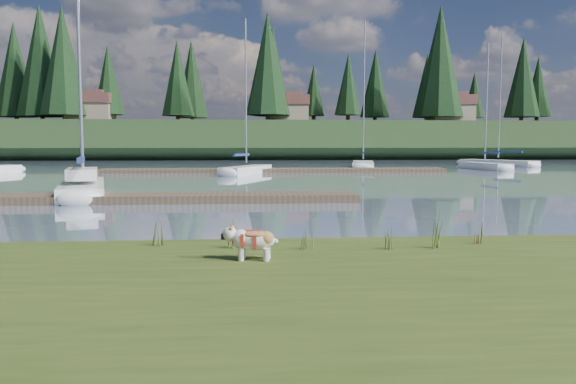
{
  "coord_description": "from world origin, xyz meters",
  "views": [
    {
      "loc": [
        -0.25,
        -12.34,
        2.21
      ],
      "look_at": [
        0.67,
        -0.5,
        1.17
      ],
      "focal_mm": 35.0,
      "sensor_mm": 36.0,
      "label": 1
    }
  ],
  "objects": [
    {
      "name": "bulldog",
      "position": [
        -0.13,
        -3.48,
        0.68
      ],
      "size": [
        0.89,
        0.44,
        0.53
      ],
      "rotation": [
        0.0,
        0.0,
        3.0
      ],
      "color": "silver",
      "rests_on": "bank"
    },
    {
      "name": "sailboat_bg_2",
      "position": [
        0.13,
        28.64,
        0.33
      ],
      "size": [
        4.22,
        7.29,
        11.07
      ],
      "rotation": [
        0.0,
        0.0,
        1.16
      ],
      "color": "white",
      "rests_on": "ground"
    },
    {
      "name": "house_0",
      "position": [
        -22.0,
        70.0,
        7.31
      ],
      "size": [
        6.3,
        5.3,
        4.65
      ],
      "color": "gray",
      "rests_on": "ridge"
    },
    {
      "name": "weed_4",
      "position": [
        2.25,
        -2.72,
        0.53
      ],
      "size": [
        0.17,
        0.14,
        0.44
      ],
      "color": "#475B23",
      "rests_on": "bank"
    },
    {
      "name": "dock_near",
      "position": [
        -4.0,
        9.0,
        0.15
      ],
      "size": [
        16.0,
        2.0,
        0.3
      ],
      "primitive_type": "cube",
      "color": "#4C3D2C",
      "rests_on": "ground"
    },
    {
      "name": "weed_0",
      "position": [
        -0.49,
        -2.45,
        0.61
      ],
      "size": [
        0.17,
        0.14,
        0.63
      ],
      "color": "#475B23",
      "rests_on": "bank"
    },
    {
      "name": "bank",
      "position": [
        0.0,
        -6.0,
        0.17
      ],
      "size": [
        60.0,
        9.0,
        0.35
      ],
      "primitive_type": "cube",
      "color": "#384818",
      "rests_on": "ground"
    },
    {
      "name": "conifer_7",
      "position": [
        42.0,
        71.0,
        12.19
      ],
      "size": [
        5.28,
        5.28,
        13.2
      ],
      "color": "#382619",
      "rests_on": "ridge"
    },
    {
      "name": "weed_2",
      "position": [
        3.16,
        -2.73,
        0.67
      ],
      "size": [
        0.17,
        0.14,
        0.76
      ],
      "color": "#475B23",
      "rests_on": "bank"
    },
    {
      "name": "house_1",
      "position": [
        6.0,
        71.0,
        7.31
      ],
      "size": [
        6.3,
        5.3,
        4.65
      ],
      "color": "gray",
      "rests_on": "ridge"
    },
    {
      "name": "sailboat_bg_3",
      "position": [
        10.44,
        37.62,
        0.32
      ],
      "size": [
        3.55,
        9.06,
        12.96
      ],
      "rotation": [
        0.0,
        0.0,
        1.36
      ],
      "color": "white",
      "rests_on": "ground"
    },
    {
      "name": "conifer_6",
      "position": [
        28.0,
        68.0,
        13.99
      ],
      "size": [
        7.04,
        7.04,
        17.0
      ],
      "color": "#382619",
      "rests_on": "ridge"
    },
    {
      "name": "dock_far",
      "position": [
        2.0,
        30.0,
        0.15
      ],
      "size": [
        26.0,
        2.2,
        0.3
      ],
      "primitive_type": "cube",
      "color": "#4C3D2C",
      "rests_on": "ground"
    },
    {
      "name": "conifer_4",
      "position": [
        3.0,
        66.0,
        13.09
      ],
      "size": [
        6.16,
        6.16,
        15.1
      ],
      "color": "#382619",
      "rests_on": "ridge"
    },
    {
      "name": "weed_1",
      "position": [
        0.85,
        -2.62,
        0.57
      ],
      "size": [
        0.17,
        0.14,
        0.52
      ],
      "color": "#475B23",
      "rests_on": "bank"
    },
    {
      "name": "mud_lip",
      "position": [
        0.0,
        -1.6,
        0.07
      ],
      "size": [
        60.0,
        0.5,
        0.14
      ],
      "primitive_type": "cube",
      "color": "#33281C",
      "rests_on": "ground"
    },
    {
      "name": "weed_5",
      "position": [
        4.03,
        -2.39,
        0.56
      ],
      "size": [
        0.17,
        0.14,
        0.49
      ],
      "color": "#475B23",
      "rests_on": "bank"
    },
    {
      "name": "sailboat_main",
      "position": [
        -7.19,
        12.36,
        0.42
      ],
      "size": [
        3.63,
        8.57,
        12.16
      ],
      "rotation": [
        0.0,
        0.0,
        1.81
      ],
      "color": "white",
      "rests_on": "ground"
    },
    {
      "name": "sailboat_bg_5",
      "position": [
        24.26,
        41.74,
        0.32
      ],
      "size": [
        5.65,
        8.96,
        12.9
      ],
      "rotation": [
        0.0,
        0.0,
        2.03
      ],
      "color": "white",
      "rests_on": "ground"
    },
    {
      "name": "house_2",
      "position": [
        30.0,
        69.0,
        7.31
      ],
      "size": [
        6.3,
        5.3,
        4.65
      ],
      "color": "gray",
      "rests_on": "ridge"
    },
    {
      "name": "conifer_5",
      "position": [
        15.0,
        70.0,
        10.83
      ],
      "size": [
        3.96,
        3.96,
        10.35
      ],
      "color": "#382619",
      "rests_on": "ridge"
    },
    {
      "name": "conifer_2",
      "position": [
        -25.0,
        68.0,
        13.54
      ],
      "size": [
        6.6,
        6.6,
        16.05
      ],
      "color": "#382619",
      "rests_on": "ridge"
    },
    {
      "name": "ridge",
      "position": [
        0.0,
        73.0,
        2.5
      ],
      "size": [
        200.0,
        20.0,
        5.0
      ],
      "primitive_type": "cube",
      "color": "#1F3318",
      "rests_on": "ground"
    },
    {
      "name": "conifer_3",
      "position": [
        -10.0,
        72.0,
        11.74
      ],
      "size": [
        4.84,
        4.84,
        12.25
      ],
      "color": "#382619",
      "rests_on": "ridge"
    },
    {
      "name": "weed_3",
      "position": [
        -1.8,
        -2.14,
        0.61
      ],
      "size": [
        0.17,
        0.14,
        0.62
      ],
      "color": "#475B23",
      "rests_on": "bank"
    },
    {
      "name": "ground",
      "position": [
        0.0,
        30.0,
        0.0
      ],
      "size": [
        200.0,
        200.0,
        0.0
      ],
      "primitive_type": "plane",
      "color": "#7D90A9",
      "rests_on": "ground"
    },
    {
      "name": "sailboat_bg_4",
      "position": [
        19.87,
        34.09,
        0.33
      ],
      "size": [
        2.23,
        7.24,
        10.59
      ],
      "rotation": [
        0.0,
        0.0,
        1.69
      ],
      "color": "white",
      "rests_on": "ground"
    }
  ]
}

